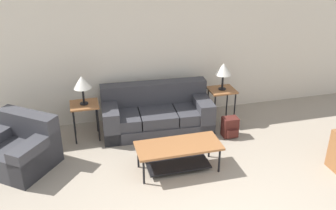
# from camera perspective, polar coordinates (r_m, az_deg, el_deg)

# --- Properties ---
(wall_back) EXTENTS (8.68, 0.06, 2.60)m
(wall_back) POSITION_cam_1_polar(r_m,az_deg,el_deg) (7.04, -2.03, 8.17)
(wall_back) COLOR silver
(wall_back) RESTS_ON ground_plane
(couch) EXTENTS (2.00, 0.99, 0.82)m
(couch) POSITION_cam_1_polar(r_m,az_deg,el_deg) (6.84, -1.77, -1.41)
(couch) COLOR #38383D
(couch) RESTS_ON ground_plane
(armchair) EXTENTS (1.34, 1.32, 0.80)m
(armchair) POSITION_cam_1_polar(r_m,az_deg,el_deg) (6.24, -21.72, -6.33)
(armchair) COLOR #38383D
(armchair) RESTS_ON ground_plane
(coffee_table) EXTENTS (1.28, 0.55, 0.44)m
(coffee_table) POSITION_cam_1_polar(r_m,az_deg,el_deg) (5.68, 1.60, -7.07)
(coffee_table) COLOR #935B33
(coffee_table) RESTS_ON ground_plane
(side_table_left) EXTENTS (0.48, 0.44, 0.66)m
(side_table_left) POSITION_cam_1_polar(r_m,az_deg,el_deg) (6.58, -12.59, -0.50)
(side_table_left) COLOR #935B33
(side_table_left) RESTS_ON ground_plane
(side_table_right) EXTENTS (0.48, 0.44, 0.66)m
(side_table_right) POSITION_cam_1_polar(r_m,az_deg,el_deg) (7.08, 8.20, 1.75)
(side_table_right) COLOR #935B33
(side_table_right) RESTS_ON ground_plane
(table_lamp_left) EXTENTS (0.30, 0.30, 0.51)m
(table_lamp_left) POSITION_cam_1_polar(r_m,az_deg,el_deg) (6.39, -12.98, 3.34)
(table_lamp_left) COLOR black
(table_lamp_left) RESTS_ON side_table_left
(table_lamp_right) EXTENTS (0.30, 0.30, 0.51)m
(table_lamp_right) POSITION_cam_1_polar(r_m,az_deg,el_deg) (6.91, 8.44, 5.37)
(table_lamp_right) COLOR black
(table_lamp_right) RESTS_ON side_table_right
(backpack) EXTENTS (0.27, 0.28, 0.36)m
(backpack) POSITION_cam_1_polar(r_m,az_deg,el_deg) (6.74, 9.43, -3.37)
(backpack) COLOR #4C1E19
(backpack) RESTS_ON ground_plane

